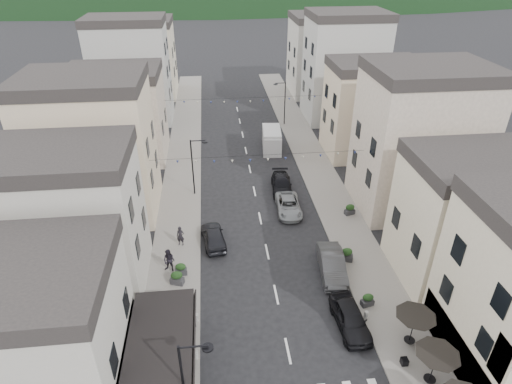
% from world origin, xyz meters
% --- Properties ---
extents(sidewalk_left, '(4.00, 76.00, 0.12)m').
position_xyz_m(sidewalk_left, '(-7.50, 32.00, 0.06)').
color(sidewalk_left, slate).
rests_on(sidewalk_left, ground).
extents(sidewalk_right, '(4.00, 76.00, 0.12)m').
position_xyz_m(sidewalk_right, '(7.50, 32.00, 0.06)').
color(sidewalk_right, slate).
rests_on(sidewalk_right, ground).
extents(boutique_building, '(12.00, 8.00, 8.00)m').
position_xyz_m(boutique_building, '(-15.50, 5.00, 4.00)').
color(boutique_building, beige).
rests_on(boutique_building, ground).
extents(boutique_awning, '(3.77, 7.50, 3.28)m').
position_xyz_m(boutique_awning, '(-7.25, 5.00, 3.11)').
color(boutique_awning, black).
rests_on(boutique_awning, ground).
extents(buildings_row_left, '(10.20, 54.16, 14.00)m').
position_xyz_m(buildings_row_left, '(-14.50, 37.75, 6.12)').
color(buildings_row_left, beige).
rests_on(buildings_row_left, ground).
extents(buildings_row_right, '(10.20, 54.16, 14.50)m').
position_xyz_m(buildings_row_right, '(14.50, 36.59, 6.32)').
color(buildings_row_right, beige).
rests_on(buildings_row_right, ground).
extents(cafe_terrace, '(2.50, 8.10, 2.53)m').
position_xyz_m(cafe_terrace, '(7.70, 2.80, 2.36)').
color(cafe_terrace, black).
rests_on(cafe_terrace, ground).
extents(streetlamp_left_near, '(1.70, 0.56, 6.00)m').
position_xyz_m(streetlamp_left_near, '(-5.82, 2.00, 3.70)').
color(streetlamp_left_near, black).
rests_on(streetlamp_left_near, ground).
extents(streetlamp_left_far, '(1.70, 0.56, 6.00)m').
position_xyz_m(streetlamp_left_far, '(-5.82, 26.00, 3.70)').
color(streetlamp_left_far, black).
rests_on(streetlamp_left_far, ground).
extents(streetlamp_right_far, '(1.70, 0.56, 6.00)m').
position_xyz_m(streetlamp_right_far, '(5.82, 44.00, 3.70)').
color(streetlamp_right_far, black).
rests_on(streetlamp_right_far, ground).
extents(bollards, '(11.66, 10.26, 0.60)m').
position_xyz_m(bollards, '(0.00, 5.50, 0.42)').
color(bollards, gray).
rests_on(bollards, ground).
extents(bunting_near, '(19.00, 0.28, 0.62)m').
position_xyz_m(bunting_near, '(0.00, 22.00, 5.65)').
color(bunting_near, black).
rests_on(bunting_near, ground).
extents(bunting_far, '(19.00, 0.28, 0.62)m').
position_xyz_m(bunting_far, '(0.00, 38.00, 5.65)').
color(bunting_far, black).
rests_on(bunting_far, ground).
extents(parked_car_a, '(2.07, 4.66, 1.56)m').
position_xyz_m(parked_car_a, '(4.42, 7.53, 0.78)').
color(parked_car_a, black).
rests_on(parked_car_a, ground).
extents(parked_car_b, '(2.23, 5.19, 1.66)m').
position_xyz_m(parked_car_b, '(4.60, 12.87, 0.83)').
color(parked_car_b, '#37373A').
rests_on(parked_car_b, ground).
extents(parked_car_c, '(2.43, 4.89, 1.33)m').
position_xyz_m(parked_car_c, '(2.80, 21.83, 0.67)').
color(parked_car_c, gray).
rests_on(parked_car_c, ground).
extents(parked_car_d, '(2.35, 5.03, 1.42)m').
position_xyz_m(parked_car_d, '(2.80, 25.90, 0.71)').
color(parked_car_d, black).
rests_on(parked_car_d, ground).
extents(parked_car_e, '(2.32, 4.56, 1.49)m').
position_xyz_m(parked_car_e, '(-4.35, 17.61, 0.74)').
color(parked_car_e, black).
rests_on(parked_car_e, ground).
extents(delivery_van, '(2.68, 5.64, 2.61)m').
position_xyz_m(delivery_van, '(3.21, 36.19, 1.28)').
color(delivery_van, '#BCBBBE').
rests_on(delivery_van, ground).
extents(pedestrian_a, '(0.71, 0.53, 1.77)m').
position_xyz_m(pedestrian_a, '(-7.11, 17.60, 1.00)').
color(pedestrian_a, black).
rests_on(pedestrian_a, sidewalk_left).
extents(pedestrian_b, '(1.16, 1.05, 1.95)m').
position_xyz_m(pedestrian_b, '(-7.81, 14.38, 1.10)').
color(pedestrian_b, black).
rests_on(pedestrian_b, sidewalk_left).
extents(planter_la, '(0.94, 0.56, 1.02)m').
position_xyz_m(planter_la, '(-6.95, 13.85, 0.62)').
color(planter_la, '#313133').
rests_on(planter_la, sidewalk_left).
extents(planter_lb, '(1.12, 0.85, 1.11)m').
position_xyz_m(planter_lb, '(-7.20, 12.84, 0.66)').
color(planter_lb, '#323235').
rests_on(planter_lb, sidewalk_left).
extents(planter_ra, '(0.97, 0.68, 0.99)m').
position_xyz_m(planter_ra, '(6.19, 9.17, 0.60)').
color(planter_ra, '#2C2C2E').
rests_on(planter_ra, sidewalk_right).
extents(planter_rb, '(1.15, 0.85, 1.15)m').
position_xyz_m(planter_rb, '(6.13, 14.12, 0.68)').
color(planter_rb, '#29292C').
rests_on(planter_rb, sidewalk_right).
extents(planter_rc, '(1.05, 0.77, 1.05)m').
position_xyz_m(planter_rc, '(8.40, 20.62, 0.63)').
color(planter_rc, '#2B2B2D').
rests_on(planter_rc, sidewalk_right).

